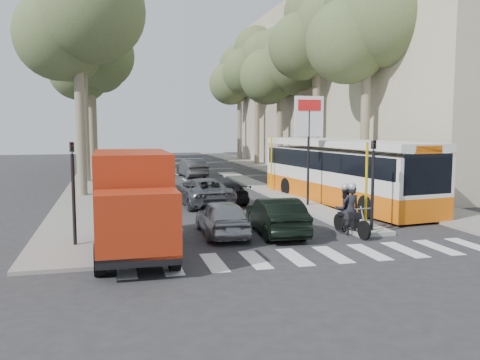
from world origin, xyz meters
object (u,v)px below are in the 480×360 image
Objects in this scene: silver_hatchback at (222,218)px; dark_hatchback at (276,216)px; motorcycle at (348,210)px; city_bus at (342,170)px; red_truck at (133,201)px.

dark_hatchback is (2.03, -0.33, 0.02)m from silver_hatchback.
motorcycle is at bearing 169.76° from dark_hatchback.
silver_hatchback is 0.30× the size of city_bus.
silver_hatchback is 4.07m from red_truck.
motorcycle reaches higher than dark_hatchback.
dark_hatchback is at bearing -138.69° from city_bus.
red_truck is (-5.40, -1.68, 1.03)m from dark_hatchback.
motorcycle is (4.70, -0.96, 0.23)m from silver_hatchback.
city_bus is at bearing 35.87° from red_truck.
city_bus is (5.85, 6.51, 1.10)m from dark_hatchback.
silver_hatchback is 1.70× the size of motorcycle.
dark_hatchback is at bearing 160.24° from motorcycle.
dark_hatchback is 1.82× the size of motorcycle.
red_truck is at bearing 20.29° from dark_hatchback.
dark_hatchback is 5.75m from red_truck.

